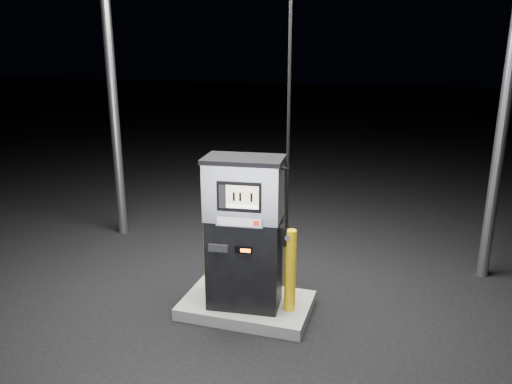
# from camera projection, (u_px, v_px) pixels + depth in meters

# --- Properties ---
(ground) EXTENTS (80.00, 80.00, 0.00)m
(ground) POSITION_uv_depth(u_px,v_px,m) (247.00, 311.00, 6.36)
(ground) COLOR black
(ground) RESTS_ON ground
(pump_island) EXTENTS (1.60, 1.00, 0.15)m
(pump_island) POSITION_uv_depth(u_px,v_px,m) (247.00, 305.00, 6.34)
(pump_island) COLOR slate
(pump_island) RESTS_ON ground
(fuel_dispenser) EXTENTS (1.06, 0.64, 3.88)m
(fuel_dispenser) POSITION_uv_depth(u_px,v_px,m) (245.00, 232.00, 5.95)
(fuel_dispenser) COLOR black
(fuel_dispenser) RESTS_ON pump_island
(bollard_left) EXTENTS (0.17, 0.17, 1.03)m
(bollard_left) POSITION_uv_depth(u_px,v_px,m) (209.00, 254.00, 6.44)
(bollard_left) COLOR yellow
(bollard_left) RESTS_ON pump_island
(bollard_right) EXTENTS (0.16, 0.16, 1.03)m
(bollard_right) POSITION_uv_depth(u_px,v_px,m) (290.00, 271.00, 5.95)
(bollard_right) COLOR yellow
(bollard_right) RESTS_ON pump_island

